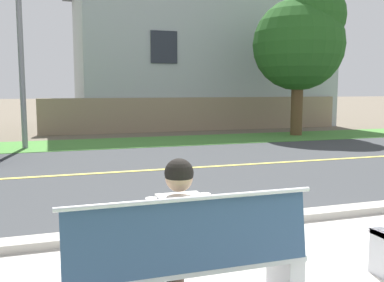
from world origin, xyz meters
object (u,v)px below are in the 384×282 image
object	(u,v)px
bench_left	(187,262)
seated_person_white	(176,228)
streetlamp	(20,18)
shade_tree_left	(302,38)

from	to	relation	value
bench_left	seated_person_white	size ratio (longest dim) A/B	1.54
streetlamp	shade_tree_left	size ratio (longest dim) A/B	1.19
shade_tree_left	seated_person_white	bearing A→B (deg)	-125.99
bench_left	streetlamp	bearing A→B (deg)	98.65
shade_tree_left	bench_left	bearing A→B (deg)	-125.45
seated_person_white	streetlamp	size ratio (longest dim) A/B	0.19
streetlamp	bench_left	bearing A→B (deg)	-81.35
seated_person_white	shade_tree_left	world-z (taller)	shade_tree_left
seated_person_white	shade_tree_left	size ratio (longest dim) A/B	0.22
streetlamp	shade_tree_left	xyz separation A→B (m)	(9.74, 0.43, -0.19)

